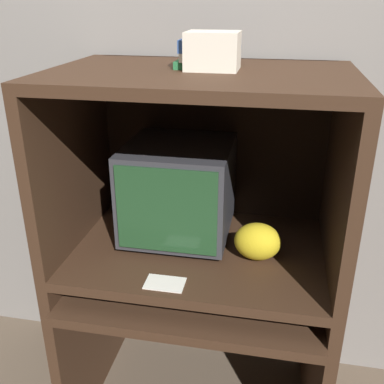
{
  "coord_description": "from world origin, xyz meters",
  "views": [
    {
      "loc": [
        0.25,
        -1.1,
        1.64
      ],
      "look_at": [
        -0.03,
        0.32,
        1.01
      ],
      "focal_mm": 42.0,
      "sensor_mm": 36.0,
      "label": 1
    }
  ],
  "objects": [
    {
      "name": "desk_base",
      "position": [
        0.0,
        0.28,
        0.42
      ],
      "size": [
        0.98,
        0.68,
        0.67
      ],
      "color": "#382316",
      "rests_on": "ground_plane"
    },
    {
      "name": "paper_card",
      "position": [
        -0.07,
        0.07,
        0.79
      ],
      "size": [
        0.13,
        0.08,
        0.0
      ],
      "color": "white",
      "rests_on": "desk_monitor_shelf"
    },
    {
      "name": "book_stack",
      "position": [
        0.02,
        0.38,
        1.47
      ],
      "size": [
        0.2,
        0.15,
        0.09
      ],
      "color": "#236638",
      "rests_on": "hutch_upper"
    },
    {
      "name": "desk_monitor_shelf",
      "position": [
        0.0,
        0.32,
        0.76
      ],
      "size": [
        0.98,
        0.65,
        0.12
      ],
      "color": "#382316",
      "rests_on": "desk_base"
    },
    {
      "name": "storage_box",
      "position": [
        0.03,
        0.34,
        1.48
      ],
      "size": [
        0.16,
        0.14,
        0.11
      ],
      "color": "beige",
      "rests_on": "hutch_upper"
    },
    {
      "name": "crt_monitor",
      "position": [
        -0.09,
        0.41,
        0.98
      ],
      "size": [
        0.38,
        0.4,
        0.36
      ],
      "color": "#333338",
      "rests_on": "desk_monitor_shelf"
    },
    {
      "name": "wall_back",
      "position": [
        0.0,
        0.71,
        1.3
      ],
      "size": [
        6.0,
        0.06,
        2.6
      ],
      "color": "gray",
      "rests_on": "ground_plane"
    },
    {
      "name": "hutch_upper",
      "position": [
        0.0,
        0.36,
        1.21
      ],
      "size": [
        0.98,
        0.65,
        0.64
      ],
      "color": "#382316",
      "rests_on": "desk_monitor_shelf"
    },
    {
      "name": "mouse",
      "position": [
        0.2,
        0.18,
        0.69
      ],
      "size": [
        0.07,
        0.05,
        0.03
      ],
      "color": "#28282B",
      "rests_on": "desk_base"
    },
    {
      "name": "snack_bag",
      "position": [
        0.21,
        0.29,
        0.85
      ],
      "size": [
        0.16,
        0.12,
        0.13
      ],
      "color": "gold",
      "rests_on": "desk_monitor_shelf"
    },
    {
      "name": "keyboard",
      "position": [
        -0.1,
        0.17,
        0.68
      ],
      "size": [
        0.44,
        0.15,
        0.03
      ],
      "color": "black",
      "rests_on": "desk_base"
    }
  ]
}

